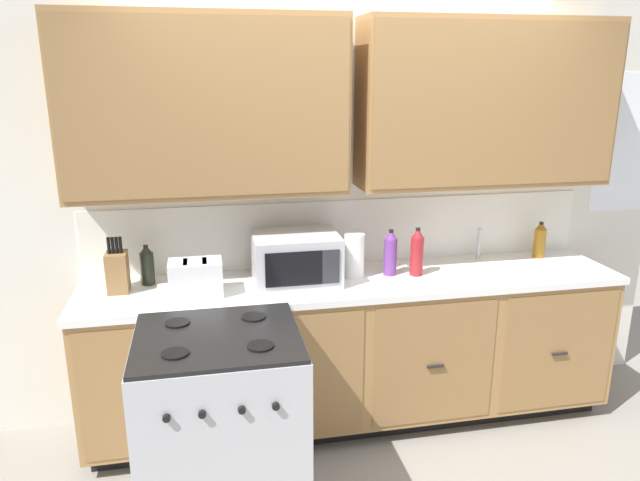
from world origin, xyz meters
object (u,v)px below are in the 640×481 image
toaster (196,278)px  bottle_violet (390,253)px  knife_block (118,271)px  stove_range (222,426)px  paper_towel_roll (354,256)px  microwave (296,258)px  bottle_dark (147,265)px  bottle_red (417,252)px  bottle_amber (540,240)px

toaster → bottle_violet: 1.13m
knife_block → toaster: bearing=-18.4°
stove_range → paper_towel_roll: paper_towel_roll is taller
stove_range → toaster: 0.79m
microwave → bottle_dark: 0.83m
bottle_red → bottle_violet: (-0.15, 0.04, -0.01)m
stove_range → bottle_dark: 1.03m
paper_towel_roll → bottle_dark: (-1.17, 0.12, -0.02)m
microwave → bottle_violet: size_ratio=1.75×
bottle_red → bottle_dark: 1.54m
toaster → bottle_amber: 2.18m
paper_towel_roll → bottle_red: 0.37m
microwave → paper_towel_roll: size_ratio=1.85×
bottle_dark → bottle_amber: (2.43, 0.02, 0.00)m
bottle_red → bottle_dark: bearing=174.4°
microwave → bottle_amber: size_ratio=2.05×
toaster → bottle_violet: (1.12, 0.11, 0.04)m
microwave → knife_block: knife_block is taller
knife_block → bottle_violet: 1.53m
microwave → toaster: size_ratio=1.71×
stove_range → knife_block: (-0.50, 0.69, 0.58)m
toaster → paper_towel_roll: (0.90, 0.11, 0.03)m
microwave → bottle_violet: 0.56m
stove_range → bottle_violet: bottle_violet is taller
stove_range → bottle_dark: bottle_dark is taller
knife_block → bottle_violet: (1.53, -0.03, 0.02)m
toaster → knife_block: size_ratio=0.90×
stove_range → bottle_red: 1.46m
toaster → bottle_amber: bottle_amber is taller
bottle_violet → knife_block: bearing=179.0°
bottle_dark → toaster: bearing=-40.2°
bottle_violet → paper_towel_roll: bearing=-179.9°
toaster → bottle_dark: bearing=139.8°
toaster → bottle_violet: bottle_violet is taller
stove_range → bottle_dark: (-0.36, 0.77, 0.57)m
bottle_red → bottle_amber: size_ratio=1.23×
bottle_dark → bottle_red: bearing=-5.6°
microwave → knife_block: bearing=177.5°
bottle_red → bottle_amber: 0.91m
bottle_violet → toaster: bearing=-174.4°
stove_range → toaster: toaster is taller
bottle_dark → bottle_violet: bearing=-4.7°
knife_block → bottle_red: bearing=-2.2°
stove_range → bottle_violet: (1.03, 0.66, 0.60)m
knife_block → bottle_amber: bearing=2.4°
bottle_amber → bottle_red: bearing=-169.1°
stove_range → paper_towel_roll: (0.81, 0.66, 0.59)m
microwave → paper_towel_roll: microwave is taller
toaster → paper_towel_roll: bearing=6.9°
stove_range → bottle_red: size_ratio=3.31×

